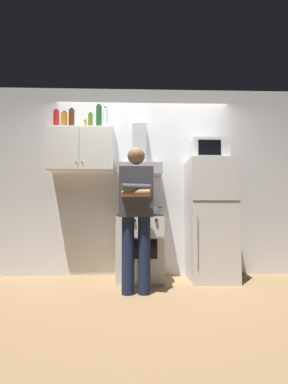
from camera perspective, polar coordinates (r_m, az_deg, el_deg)
The scene contains 16 objects.
ground_plane at distance 3.68m, azimuth 0.00°, elevation -18.19°, with size 7.00×7.00×0.00m, color olive.
back_wall_tiled at distance 4.17m, azimuth -0.28°, elevation 2.26°, with size 4.80×0.10×2.70m, color white.
upper_cabinet at distance 4.08m, azimuth -12.34°, elevation 8.16°, with size 0.90×0.37×0.60m.
stove_oven at distance 3.84m, azimuth -0.89°, elevation -10.98°, with size 0.60×0.62×0.87m.
range_hood at distance 3.98m, azimuth -0.91°, elevation 6.12°, with size 0.60×0.44×0.75m.
refrigerator at distance 3.94m, azimuth 13.13°, elevation -5.33°, with size 0.60×0.62×1.60m.
microwave at distance 4.03m, azimuth 12.88°, elevation 8.14°, with size 0.48×0.37×0.28m.
person_standing at distance 3.20m, azimuth -1.58°, elevation -4.09°, with size 0.38×0.33×1.64m.
cooking_pot at distance 3.69m, azimuth 1.18°, elevation -3.62°, with size 0.30×0.20×0.10m.
bottle_spice_jar at distance 4.18m, azimuth -11.72°, elevation 12.96°, with size 0.05×0.05×0.14m.
bottle_liquor_amber at distance 4.27m, azimuth -15.66°, elevation 13.53°, with size 0.08×0.08×0.26m.
bottle_rum_dark at distance 4.18m, azimuth -14.29°, elevation 14.02°, with size 0.08×0.08×0.28m.
bottle_wine_green at distance 4.18m, azimuth -9.02°, elevation 14.49°, with size 0.08×0.08×0.36m.
bottle_vodka_clear at distance 4.18m, azimuth -7.73°, elevation 14.32°, with size 0.07×0.07×0.33m.
bottle_soda_red at distance 4.26m, azimuth -17.15°, elevation 13.70°, with size 0.08×0.08×0.27m.
bottle_olive_oil at distance 4.13m, azimuth -10.68°, elevation 13.78°, with size 0.06×0.06×0.22m.
Camera 1 is at (-0.12, -3.55, 0.94)m, focal length 26.65 mm.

